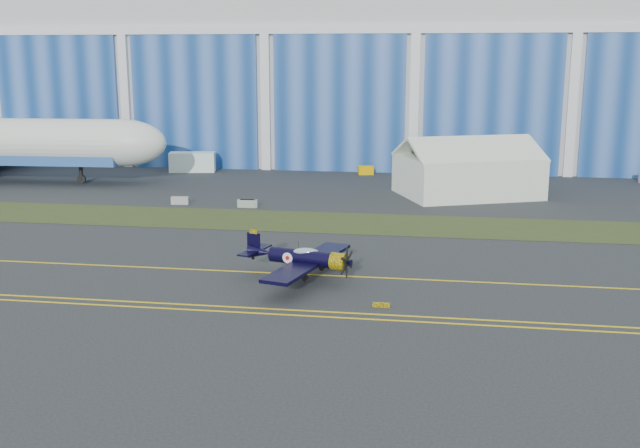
% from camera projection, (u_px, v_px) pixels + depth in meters
% --- Properties ---
extents(ground, '(260.00, 260.00, 0.00)m').
position_uv_depth(ground, '(143.00, 251.00, 66.09)').
color(ground, '#2D3033').
rests_on(ground, ground).
extents(grass_median, '(260.00, 10.00, 0.02)m').
position_uv_depth(grass_median, '(193.00, 218.00, 79.58)').
color(grass_median, '#475128').
rests_on(grass_median, ground).
extents(hangar, '(220.00, 45.70, 30.00)m').
position_uv_depth(hangar, '(294.00, 67.00, 132.02)').
color(hangar, silver).
rests_on(hangar, ground).
extents(taxiway_centreline, '(200.00, 0.20, 0.02)m').
position_uv_depth(taxiway_centreline, '(119.00, 266.00, 61.27)').
color(taxiway_centreline, yellow).
rests_on(taxiway_centreline, ground).
extents(edge_line_near, '(80.00, 0.20, 0.02)m').
position_uv_depth(edge_line_near, '(63.00, 303.00, 52.11)').
color(edge_line_near, yellow).
rests_on(edge_line_near, ground).
extents(edge_line_far, '(80.00, 0.20, 0.02)m').
position_uv_depth(edge_line_far, '(70.00, 298.00, 53.07)').
color(edge_line_far, yellow).
rests_on(edge_line_far, ground).
extents(guard_board_right, '(1.20, 0.15, 0.35)m').
position_uv_depth(guard_board_right, '(381.00, 305.00, 51.18)').
color(guard_board_right, yellow).
rests_on(guard_board_right, ground).
extents(warbird, '(12.43, 13.87, 3.49)m').
position_uv_depth(warbird, '(302.00, 257.00, 56.80)').
color(warbird, black).
rests_on(warbird, ground).
extents(tent, '(19.18, 16.85, 7.41)m').
position_uv_depth(tent, '(468.00, 166.00, 91.69)').
color(tent, white).
rests_on(tent, ground).
extents(shipping_container, '(7.04, 3.92, 2.88)m').
position_uv_depth(shipping_container, '(192.00, 162.00, 111.25)').
color(shipping_container, white).
rests_on(shipping_container, ground).
extents(tug, '(2.39, 1.80, 1.25)m').
position_uv_depth(tug, '(366.00, 170.00, 108.73)').
color(tug, '#EFB100').
rests_on(tug, ground).
extents(barrier_a, '(2.06, 0.86, 0.90)m').
position_uv_depth(barrier_a, '(180.00, 201.00, 86.78)').
color(barrier_a, '#9D9D98').
rests_on(barrier_a, ground).
extents(barrier_b, '(2.02, 0.66, 0.90)m').
position_uv_depth(barrier_b, '(246.00, 204.00, 85.00)').
color(barrier_b, gray).
rests_on(barrier_b, ground).
extents(barrier_c, '(2.04, 0.74, 0.90)m').
position_uv_depth(barrier_c, '(249.00, 204.00, 85.01)').
color(barrier_c, gray).
rests_on(barrier_c, ground).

